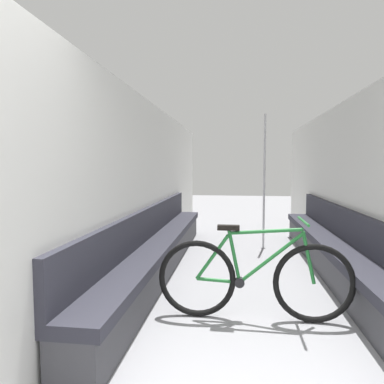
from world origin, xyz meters
TOP-DOWN VIEW (x-y plane):
  - wall_left at (-1.37, 3.23)m, footprint 0.10×9.66m
  - wall_right at (1.37, 3.23)m, footprint 0.10×9.66m
  - bench_seat_row_left at (-1.14, 3.19)m, footprint 0.41×5.11m
  - bench_seat_row_right at (1.14, 3.19)m, footprint 0.41×5.11m
  - bicycle at (0.04, 1.87)m, footprint 1.76×0.46m
  - grab_pole_near at (0.34, 4.65)m, footprint 0.08×0.08m

SIDE VIEW (x-z plane):
  - bench_seat_row_left at x=-1.14m, z-range -0.13..0.72m
  - bench_seat_row_right at x=1.14m, z-range -0.13..0.72m
  - bicycle at x=0.04m, z-range -0.08..0.84m
  - grab_pole_near at x=0.34m, z-range -0.03..2.23m
  - wall_left at x=-1.37m, z-range 0.00..2.28m
  - wall_right at x=1.37m, z-range 0.00..2.28m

